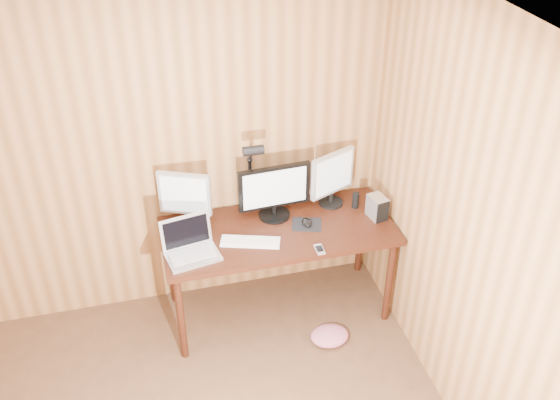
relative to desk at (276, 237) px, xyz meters
name	(u,v)px	position (x,y,z in m)	size (l,w,h in m)	color
room_shell	(154,395)	(-0.93, -1.70, 0.62)	(4.00, 4.00, 4.00)	brown
desk	(276,237)	(0.00, 0.00, 0.00)	(1.60, 0.70, 0.75)	#32140A
monitor_center	(274,191)	(0.01, 0.08, 0.33)	(0.51, 0.22, 0.40)	black
monitor_left	(185,198)	(-0.60, 0.14, 0.34)	(0.34, 0.18, 0.41)	black
monitor_right	(332,177)	(0.45, 0.13, 0.35)	(0.35, 0.18, 0.42)	black
laptop	(190,246)	(-0.62, -0.19, 0.18)	(0.38, 0.32, 0.24)	silver
keyboard	(250,242)	(-0.22, -0.18, 0.13)	(0.41, 0.24, 0.02)	white
mousepad	(307,224)	(0.20, -0.08, 0.12)	(0.20, 0.16, 0.00)	black
mouse	(307,222)	(0.20, -0.08, 0.14)	(0.07, 0.11, 0.04)	black
hard_drive	(377,207)	(0.71, -0.11, 0.20)	(0.13, 0.17, 0.16)	silver
phone	(319,249)	(0.20, -0.37, 0.13)	(0.05, 0.11, 0.01)	silver
speaker	(356,200)	(0.60, 0.05, 0.18)	(0.05, 0.05, 0.12)	black
desk_lamp	(252,167)	(-0.13, 0.16, 0.50)	(0.14, 0.20, 0.61)	black
fabric_pile	(330,336)	(0.27, -0.47, -0.58)	(0.27, 0.22, 0.09)	#BB5B6C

